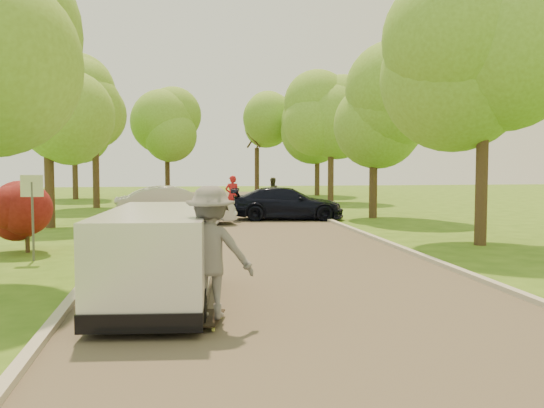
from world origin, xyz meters
TOP-DOWN VIEW (x-y plane):
  - ground at (0.00, 0.00)m, footprint 100.00×100.00m
  - road at (0.00, 8.00)m, footprint 8.00×60.00m
  - curb_left at (-4.05, 8.00)m, footprint 0.18×60.00m
  - curb_right at (4.05, 8.00)m, footprint 0.18×60.00m
  - street_sign at (-5.80, 4.00)m, footprint 0.55×0.06m
  - red_shrub at (-6.30, 5.50)m, footprint 1.70×1.70m
  - tree_l_midb at (-6.81, 12.00)m, footprint 4.30×4.20m
  - tree_l_far at (-6.39, 22.00)m, footprint 4.92×4.80m
  - tree_r_mida at (7.02, 5.00)m, footprint 5.13×5.00m
  - tree_r_midb at (6.60, 14.00)m, footprint 4.51×4.40m
  - tree_r_far at (7.23, 24.00)m, footprint 5.33×5.20m
  - tree_bg_a at (-8.78, 30.00)m, footprint 5.12×5.00m
  - tree_bg_b at (8.22, 32.00)m, footprint 5.12×5.00m
  - tree_bg_c at (-2.79, 34.00)m, footprint 4.92×4.80m
  - tree_bg_d at (4.22, 36.00)m, footprint 5.12×5.00m
  - minivan at (-2.50, -1.28)m, footprint 2.16×4.62m
  - silver_sedan at (-2.31, 12.14)m, footprint 4.82×2.07m
  - dark_sedan at (2.46, 13.71)m, footprint 5.04×2.56m
  - longboard at (-1.68, -2.77)m, footprint 0.50×1.07m
  - skateboarder at (-1.68, -2.77)m, footprint 1.43×1.01m
  - person_striped at (0.34, 16.55)m, footprint 0.69×0.46m
  - person_olive at (2.77, 20.00)m, footprint 0.99×0.89m

SIDE VIEW (x-z plane):
  - ground at x=0.00m, z-range 0.00..0.00m
  - road at x=0.00m, z-range 0.00..0.01m
  - curb_left at x=-4.05m, z-range 0.00..0.12m
  - curb_right at x=4.05m, z-range 0.00..0.12m
  - longboard at x=-1.68m, z-range 0.05..0.17m
  - dark_sedan at x=2.46m, z-range 0.00..1.40m
  - silver_sedan at x=-2.31m, z-range 0.00..1.54m
  - person_olive at x=2.77m, z-range 0.00..1.66m
  - minivan at x=-2.50m, z-range 0.05..1.71m
  - person_striped at x=0.34m, z-range 0.00..1.85m
  - red_shrub at x=-6.30m, z-range 0.12..2.07m
  - skateboarder at x=-1.68m, z-range 0.13..2.14m
  - street_sign at x=-5.80m, z-range 0.48..2.65m
  - tree_l_midb at x=-6.81m, z-range 1.28..7.89m
  - tree_r_midb at x=6.60m, z-range 1.38..8.38m
  - tree_bg_c at x=-2.79m, z-range 1.35..8.69m
  - tree_bg_a at x=-8.78m, z-range 1.45..9.18m
  - tree_bg_d at x=4.22m, z-range 1.45..9.18m
  - tree_l_far at x=-6.39m, z-range 1.57..9.36m
  - tree_r_mida at x=7.02m, z-range 1.56..9.51m
  - tree_bg_b at x=8.22m, z-range 1.56..9.51m
  - tree_r_far at x=7.23m, z-range 1.66..10.00m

